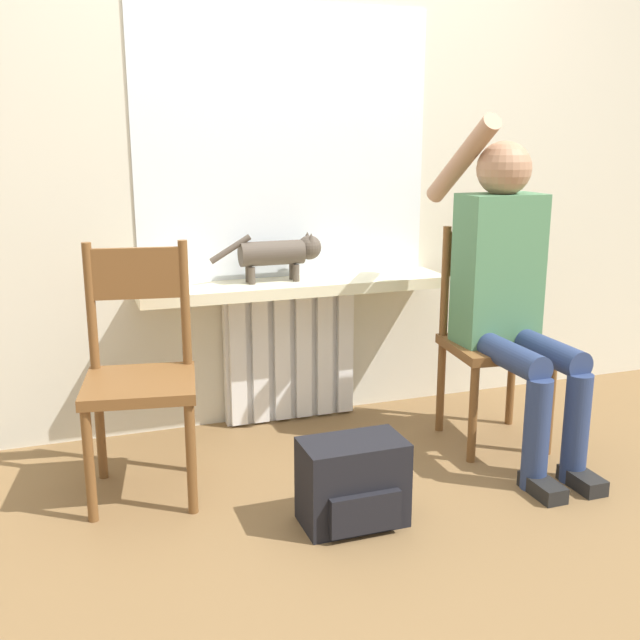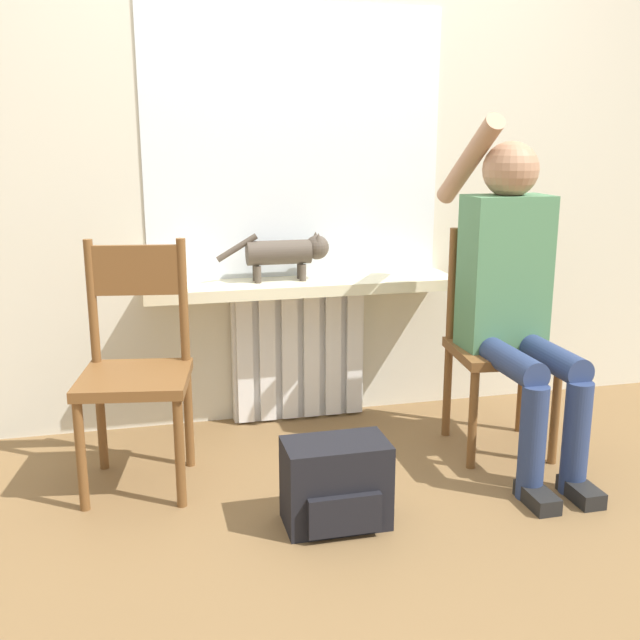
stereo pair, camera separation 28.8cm
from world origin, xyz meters
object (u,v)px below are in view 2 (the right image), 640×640
(chair_right, at_px, (499,340))
(backpack, at_px, (336,484))
(person, at_px, (514,287))
(cat, at_px, (288,252))
(chair_left, at_px, (136,365))

(chair_right, relative_size, backpack, 2.61)
(chair_right, relative_size, person, 0.67)
(person, bearing_deg, cat, 145.04)
(person, bearing_deg, chair_left, 175.69)
(chair_right, relative_size, cat, 1.85)
(cat, height_order, backpack, cat)
(chair_right, distance_m, person, 0.28)
(chair_left, bearing_deg, person, 5.08)
(cat, bearing_deg, person, -34.96)
(chair_right, xyz_separation_m, cat, (-0.81, 0.45, 0.34))
(chair_right, xyz_separation_m, backpack, (-0.85, -0.50, -0.33))
(person, relative_size, cat, 2.77)
(person, bearing_deg, backpack, -155.22)
(chair_right, bearing_deg, backpack, -143.09)
(person, distance_m, cat, 0.99)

